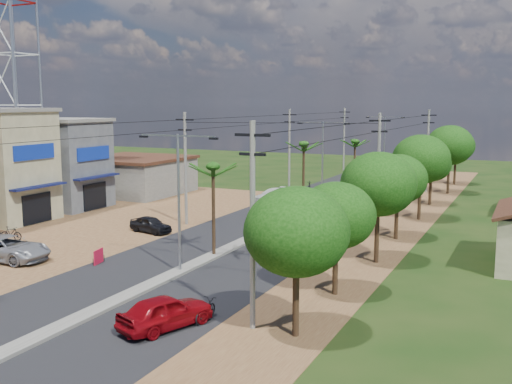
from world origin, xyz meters
TOP-DOWN VIEW (x-y plane):
  - ground at (0.00, 0.00)m, footprint 160.00×160.00m
  - road at (0.00, 15.00)m, footprint 12.00×110.00m
  - median at (0.00, 18.00)m, footprint 1.00×90.00m
  - dirt_lot_west at (-15.00, 8.00)m, footprint 18.00×46.00m
  - dirt_shoulder_east at (8.50, 15.00)m, footprint 5.00×90.00m
  - shophouse_grey at (-21.98, 14.00)m, footprint 9.00×6.40m
  - low_shed at (-21.00, 24.00)m, footprint 10.40×10.40m
  - telecom_tower at (-27.00, 14.00)m, footprint 3.80×3.80m
  - tree_east_a at (9.50, -6.00)m, footprint 4.40×4.40m
  - tree_east_b at (9.30, 0.00)m, footprint 4.00×4.00m
  - tree_east_c at (9.70, 7.00)m, footprint 4.60×4.60m
  - tree_east_d at (9.40, 14.00)m, footprint 4.20×4.20m
  - tree_east_e at (9.60, 22.00)m, footprint 4.80×4.80m
  - tree_east_f at (9.20, 30.00)m, footprint 3.80×3.80m
  - tree_east_g at (9.80, 38.00)m, footprint 5.00×5.00m
  - tree_east_h at (9.50, 46.00)m, footprint 4.40×4.40m
  - palm_median_near at (0.00, 4.00)m, footprint 2.00×2.00m
  - palm_median_mid at (0.00, 20.00)m, footprint 2.00×2.00m
  - palm_median_far at (0.00, 36.00)m, footprint 2.00×2.00m
  - streetlight_near at (0.00, 0.00)m, footprint 5.10×0.18m
  - streetlight_mid at (0.00, 25.00)m, footprint 5.10×0.18m
  - streetlight_far at (0.00, 50.00)m, footprint 5.10×0.18m
  - utility_pole_w_b at (-7.00, 12.00)m, footprint 1.60×0.24m
  - utility_pole_w_c at (-7.00, 34.00)m, footprint 1.60×0.24m
  - utility_pole_w_d at (-7.00, 55.00)m, footprint 1.60×0.24m
  - utility_pole_e_a at (7.50, -6.00)m, footprint 1.60×0.24m
  - utility_pole_e_b at (7.50, 16.00)m, footprint 1.60×0.24m
  - utility_pole_e_c at (7.50, 38.00)m, footprint 1.60×0.24m
  - car_red_near at (4.09, -7.61)m, footprint 3.19×4.68m
  - car_silver_mid at (1.50, 13.73)m, footprint 1.49×3.99m
  - car_white_far at (-5.00, 24.83)m, footprint 3.12×4.91m
  - car_parked_silver at (-11.08, -2.30)m, footprint 5.66×2.86m
  - car_parked_dark at (-7.79, 8.19)m, footprint 3.81×2.21m
  - moto_rider_east at (5.20, -6.12)m, footprint 0.73×1.86m
  - moto_rider_west_a at (-1.20, 19.68)m, footprint 0.84×1.86m
  - moto_rider_west_b at (-4.56, 34.05)m, footprint 0.88×1.76m
  - roadside_sign at (-5.50, -0.50)m, footprint 0.31×1.10m

SIDE VIEW (x-z plane):
  - ground at x=0.00m, z-range 0.00..0.00m
  - dirt_shoulder_east at x=8.50m, z-range 0.00..0.03m
  - dirt_lot_west at x=-15.00m, z-range 0.00..0.04m
  - road at x=0.00m, z-range 0.00..0.04m
  - median at x=0.00m, z-range 0.00..0.18m
  - roadside_sign at x=-5.50m, z-range 0.00..0.92m
  - moto_rider_west_a at x=-1.20m, z-range 0.00..0.94m
  - moto_rider_east at x=5.20m, z-range 0.00..0.96m
  - moto_rider_west_b at x=-4.56m, z-range 0.00..1.02m
  - car_parked_dark at x=-7.79m, z-range 0.00..1.22m
  - car_silver_mid at x=1.50m, z-range 0.00..1.30m
  - car_white_far at x=-5.00m, z-range 0.00..1.33m
  - car_red_near at x=4.09m, z-range 0.00..1.48m
  - car_parked_silver at x=-11.08m, z-range 0.00..1.53m
  - low_shed at x=-21.00m, z-range -0.01..3.94m
  - tree_east_f at x=9.20m, z-range 1.13..6.64m
  - tree_east_b at x=9.30m, z-range 1.20..7.03m
  - shophouse_grey at x=-21.98m, z-range 0.01..8.31m
  - tree_east_d at x=9.40m, z-range 1.27..7.41m
  - tree_east_a at x=9.50m, z-range 1.30..7.67m
  - tree_east_h at x=9.50m, z-range 1.38..7.90m
  - utility_pole_w_b at x=-7.00m, z-range 0.26..9.26m
  - utility_pole_w_c at x=-7.00m, z-range 0.26..9.26m
  - utility_pole_w_d at x=-7.00m, z-range 0.26..9.26m
  - utility_pole_e_a at x=7.50m, z-range 0.26..9.26m
  - utility_pole_e_b at x=7.50m, z-range 0.26..9.26m
  - utility_pole_e_c at x=7.50m, z-range 0.26..9.26m
  - streetlight_near at x=0.00m, z-range 0.79..8.79m
  - streetlight_mid at x=0.00m, z-range 0.79..8.79m
  - streetlight_far at x=0.00m, z-range 0.79..8.79m
  - tree_east_c at x=9.70m, z-range 1.45..8.28m
  - tree_east_e at x=9.60m, z-range 1.52..8.66m
  - tree_east_g at x=9.80m, z-range 1.55..8.93m
  - palm_median_far at x=0.00m, z-range 2.34..8.19m
  - palm_median_near at x=0.00m, z-range 2.46..8.61m
  - palm_median_mid at x=0.00m, z-range 2.62..9.17m
  - telecom_tower at x=-27.00m, z-range -2.38..40.62m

